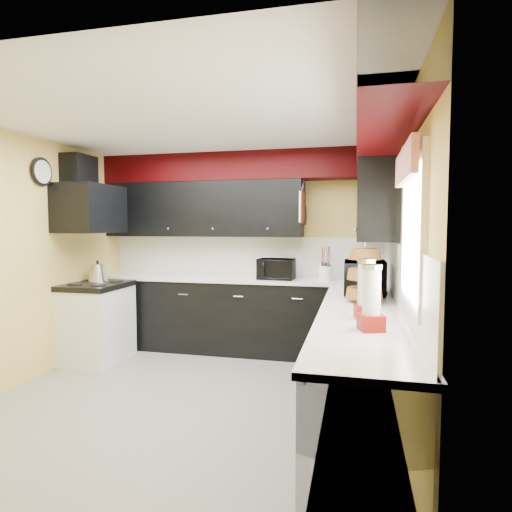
{
  "coord_description": "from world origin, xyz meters",
  "views": [
    {
      "loc": [
        1.45,
        -3.63,
        1.58
      ],
      "look_at": [
        0.42,
        0.76,
        1.27
      ],
      "focal_mm": 30.0,
      "sensor_mm": 36.0,
      "label": 1
    }
  ],
  "objects_px": {
    "microwave": "(365,278)",
    "kettle": "(98,273)",
    "utensil_crock": "(326,273)",
    "toaster_oven": "(276,269)",
    "knife_block": "(326,272)"
  },
  "relations": [
    {
      "from": "toaster_oven",
      "to": "microwave",
      "type": "height_order",
      "value": "microwave"
    },
    {
      "from": "utensil_crock",
      "to": "knife_block",
      "type": "bearing_deg",
      "value": 90.0
    },
    {
      "from": "utensil_crock",
      "to": "kettle",
      "type": "relative_size",
      "value": 0.76
    },
    {
      "from": "knife_block",
      "to": "kettle",
      "type": "relative_size",
      "value": 0.86
    },
    {
      "from": "kettle",
      "to": "utensil_crock",
      "type": "bearing_deg",
      "value": 11.26
    },
    {
      "from": "toaster_oven",
      "to": "kettle",
      "type": "xyz_separation_m",
      "value": [
        -2.09,
        -0.52,
        -0.04
      ]
    },
    {
      "from": "knife_block",
      "to": "microwave",
      "type": "bearing_deg",
      "value": -82.14
    },
    {
      "from": "utensil_crock",
      "to": "kettle",
      "type": "bearing_deg",
      "value": -168.74
    },
    {
      "from": "kettle",
      "to": "toaster_oven",
      "type": "bearing_deg",
      "value": 13.85
    },
    {
      "from": "toaster_oven",
      "to": "microwave",
      "type": "relative_size",
      "value": 0.76
    },
    {
      "from": "utensil_crock",
      "to": "microwave",
      "type": "bearing_deg",
      "value": -65.23
    },
    {
      "from": "microwave",
      "to": "knife_block",
      "type": "xyz_separation_m",
      "value": [
        -0.43,
        0.97,
        -0.06
      ]
    },
    {
      "from": "microwave",
      "to": "utensil_crock",
      "type": "relative_size",
      "value": 3.25
    },
    {
      "from": "utensil_crock",
      "to": "kettle",
      "type": "height_order",
      "value": "kettle"
    },
    {
      "from": "microwave",
      "to": "kettle",
      "type": "height_order",
      "value": "microwave"
    }
  ]
}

